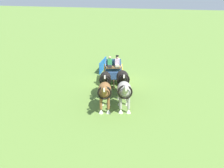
{
  "coord_description": "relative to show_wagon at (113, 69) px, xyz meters",
  "views": [
    {
      "loc": [
        22.2,
        8.37,
        7.59
      ],
      "look_at": [
        3.99,
        1.41,
        1.2
      ],
      "focal_mm": 45.3,
      "sensor_mm": 36.0,
      "label": 1
    }
  ],
  "objects": [
    {
      "name": "draft_horse_lead_off",
      "position": [
        5.81,
        1.59,
        0.14
      ],
      "size": [
        2.96,
        1.62,
        2.21
      ],
      "color": "brown",
      "rests_on": "ground"
    },
    {
      "name": "ground_plane",
      "position": [
        -0.17,
        -0.07,
        -1.2
      ],
      "size": [
        220.0,
        220.0,
        0.0
      ],
      "primitive_type": "plane",
      "color": "olive"
    },
    {
      "name": "sponsor_banner",
      "position": [
        -3.43,
        -2.41,
        -0.65
      ],
      "size": [
        3.16,
        0.65,
        1.1
      ],
      "primitive_type": "cube",
      "rotation": [
        0.0,
        0.0,
        0.19
      ],
      "color": "#1959B2",
      "rests_on": "ground"
    },
    {
      "name": "draft_horse_lead_near",
      "position": [
        5.33,
        2.79,
        0.17
      ],
      "size": [
        2.9,
        1.61,
        2.24
      ],
      "color": "#9E998E",
      "rests_on": "ground"
    },
    {
      "name": "draft_horse_rear_off",
      "position": [
        3.4,
        0.64,
        0.16
      ],
      "size": [
        3.01,
        1.62,
        2.23
      ],
      "color": "black",
      "rests_on": "ground"
    },
    {
      "name": "draft_horse_rear_near",
      "position": [
        2.91,
        1.84,
        0.21
      ],
      "size": [
        3.11,
        1.69,
        2.29
      ],
      "color": "black",
      "rests_on": "ground"
    },
    {
      "name": "show_wagon",
      "position": [
        0.0,
        0.0,
        0.0
      ],
      "size": [
        5.43,
        2.82,
        2.72
      ],
      "color": "#2D4C7A",
      "rests_on": "ground"
    }
  ]
}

